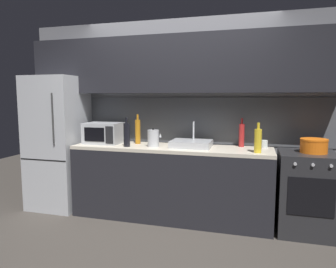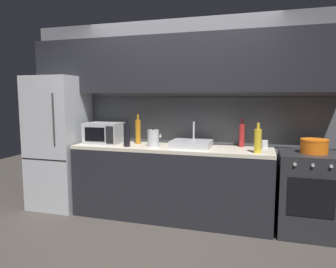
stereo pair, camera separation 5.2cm
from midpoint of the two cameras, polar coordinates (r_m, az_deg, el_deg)
ground_plane at (r=3.25m, az=-3.71°, el=-20.67°), size 10.00×10.00×0.00m
back_wall at (r=4.03m, az=2.07°, el=7.48°), size 4.17×0.44×2.50m
counter_run at (r=3.89m, az=0.89°, el=-8.88°), size 2.43×0.60×0.90m
refrigerator at (r=4.49m, az=-19.10°, el=-1.44°), size 0.68×0.69×1.77m
oven_range at (r=3.79m, az=24.48°, el=-9.90°), size 0.60×0.62×0.90m
microwave at (r=4.13m, az=-11.33°, el=0.19°), size 0.46×0.35×0.27m
sink_basin at (r=3.76m, az=4.70°, el=-1.79°), size 0.48×0.38×0.30m
kettle at (r=3.77m, az=-2.33°, el=-0.78°), size 0.18×0.14×0.23m
wine_bottle_red at (r=3.86m, az=13.79°, el=-0.18°), size 0.07×0.07×0.35m
wine_bottle_dark at (r=3.80m, az=-7.20°, el=-0.08°), size 0.08×0.08×0.36m
wine_bottle_amber at (r=4.02m, az=-5.17°, el=0.51°), size 0.07×0.07×0.38m
wine_bottle_yellow at (r=3.48m, az=16.59°, el=-1.17°), size 0.08×0.08×0.33m
mug_clear at (r=3.85m, az=17.72°, el=-1.80°), size 0.08×0.08×0.09m
cooking_pot at (r=3.69m, az=25.66°, el=-2.02°), size 0.28×0.28×0.15m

